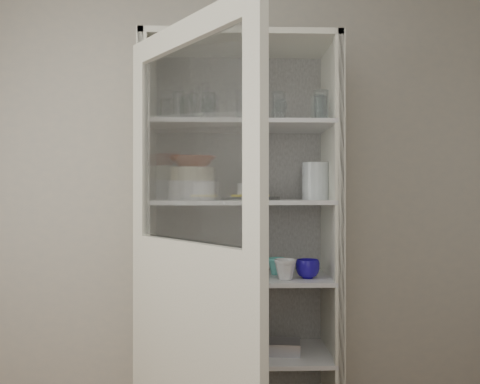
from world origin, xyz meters
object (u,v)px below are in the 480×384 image
(white_ramekin, at_px, (250,189))
(measuring_cups, at_px, (173,274))
(goblet_1, at_px, (209,113))
(cream_bowl, at_px, (193,174))
(grey_bowl_stack, at_px, (316,181))
(yellow_trivet, at_px, (250,196))
(cream_dish, at_px, (198,344))
(pantry_cabinet, at_px, (240,259))
(goblet_2, at_px, (246,111))
(glass_platter, at_px, (250,198))
(cupboard_door, at_px, (189,298))
(teal_jar, at_px, (222,265))
(plate_stack_back, at_px, (201,191))
(mug_blue, at_px, (308,269))
(mug_teal, at_px, (277,266))
(terracotta_bowl, at_px, (193,162))
(mug_white, at_px, (285,269))
(goblet_3, at_px, (281,112))
(plate_stack_front, at_px, (193,191))
(goblet_0, at_px, (204,111))
(tin_box, at_px, (280,347))
(white_canister, at_px, (163,261))

(white_ramekin, bearing_deg, measuring_cups, -172.86)
(goblet_1, relative_size, cream_bowl, 0.71)
(cream_bowl, distance_m, grey_bowl_stack, 0.66)
(yellow_trivet, bearing_deg, cream_dish, 175.66)
(pantry_cabinet, xyz_separation_m, goblet_2, (0.03, 0.04, 0.81))
(cream_bowl, bearing_deg, glass_platter, 3.11)
(pantry_cabinet, bearing_deg, glass_platter, -54.44)
(pantry_cabinet, bearing_deg, cream_dish, -165.86)
(cupboard_door, distance_m, teal_jar, 0.64)
(glass_platter, distance_m, yellow_trivet, 0.01)
(goblet_2, relative_size, plate_stack_back, 0.87)
(mug_blue, bearing_deg, mug_teal, 128.19)
(goblet_2, bearing_deg, pantry_cabinet, -133.08)
(mug_blue, bearing_deg, terracotta_bowl, 159.60)
(glass_platter, distance_m, grey_bowl_stack, 0.37)
(yellow_trivet, relative_size, mug_white, 1.44)
(yellow_trivet, xyz_separation_m, cream_dish, (-0.28, 0.02, -0.79))
(goblet_3, xyz_separation_m, glass_platter, (-0.17, -0.11, -0.48))
(grey_bowl_stack, bearing_deg, pantry_cabinet, 175.84)
(plate_stack_back, relative_size, yellow_trivet, 1.32)
(plate_stack_front, xyz_separation_m, mug_blue, (0.59, -0.06, -0.40))
(plate_stack_front, distance_m, cream_dish, 0.81)
(goblet_0, height_order, tin_box, goblet_0)
(goblet_1, bearing_deg, cream_bowl, -118.99)
(terracotta_bowl, bearing_deg, measuring_cups, -160.87)
(goblet_1, relative_size, tin_box, 0.77)
(cream_dish, xyz_separation_m, tin_box, (0.43, -0.04, -0.01))
(plate_stack_back, xyz_separation_m, measuring_cups, (-0.13, -0.20, -0.43))
(white_canister, distance_m, tin_box, 0.76)
(terracotta_bowl, relative_size, cream_dish, 0.99)
(glass_platter, bearing_deg, goblet_0, 154.80)
(grey_bowl_stack, relative_size, mug_blue, 1.65)
(goblet_2, xyz_separation_m, tin_box, (0.17, -0.13, -1.26))
(cream_bowl, bearing_deg, tin_box, -0.07)
(mug_white, bearing_deg, cupboard_door, -118.05)
(goblet_0, relative_size, teal_jar, 1.81)
(terracotta_bowl, bearing_deg, plate_stack_front, 180.00)
(mug_teal, bearing_deg, goblet_1, -179.56)
(terracotta_bowl, height_order, mug_blue, terracotta_bowl)
(grey_bowl_stack, distance_m, teal_jar, 0.68)
(goblet_3, relative_size, grey_bowl_stack, 0.85)
(white_ramekin, bearing_deg, goblet_1, 150.46)
(cream_bowl, height_order, measuring_cups, cream_bowl)
(goblet_0, xyz_separation_m, goblet_1, (0.02, 0.01, -0.01))
(white_canister, bearing_deg, goblet_3, 5.84)
(terracotta_bowl, xyz_separation_m, mug_teal, (0.45, 0.05, -0.55))
(goblet_1, bearing_deg, grey_bowl_stack, -7.86)
(cream_bowl, bearing_deg, mug_blue, -5.42)
(mug_white, distance_m, tin_box, 0.43)
(goblet_0, distance_m, goblet_2, 0.23)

